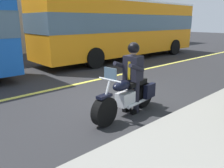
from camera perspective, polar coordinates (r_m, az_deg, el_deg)
ground_plane at (r=6.67m, az=0.01°, el=-3.68°), size 80.00×80.00×0.00m
lane_center_stripe at (r=8.19m, az=-9.46°, el=-0.15°), size 60.00×0.16×0.01m
motorcycle_main at (r=5.46m, az=4.01°, el=-3.16°), size 2.22×0.78×1.26m
rider_main at (r=5.46m, az=5.27°, el=3.16°), size 0.67×0.61×1.74m
bus_near at (r=13.75m, az=3.19°, el=14.31°), size 11.05×2.70×3.30m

